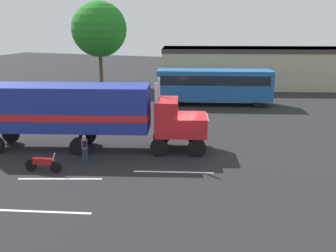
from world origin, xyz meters
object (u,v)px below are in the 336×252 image
parked_car (64,94)px  motorcycle (43,163)px  person_bystander (85,147)px  parked_bus (214,84)px  semi_truck (83,111)px  tree_left (99,29)px

parked_car → motorcycle: bearing=-59.5°
person_bystander → motorcycle: 2.53m
parked_bus → motorcycle: bearing=-104.2°
parked_car → semi_truck: bearing=-51.1°
tree_left → motorcycle: bearing=-67.7°
semi_truck → person_bystander: bearing=-59.5°
person_bystander → parked_car: bearing=127.8°
person_bystander → parked_bus: bearing=78.3°
parked_bus → tree_left: size_ratio=1.09×
semi_truck → parked_bus: size_ratio=1.26×
semi_truck → motorcycle: bearing=-92.2°
person_bystander → parked_bus: parked_bus is taller
person_bystander → motorcycle: person_bystander is taller
parked_car → parked_bus: bearing=15.0°
tree_left → parked_bus: bearing=-22.0°
parked_bus → parked_car: parked_bus is taller
semi_truck → tree_left: bearing=116.2°
semi_truck → tree_left: tree_left is taller
person_bystander → tree_left: tree_left is taller
person_bystander → tree_left: bearing=116.6°
person_bystander → tree_left: 27.85m
semi_truck → parked_car: size_ratio=3.21×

